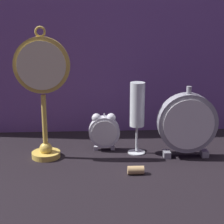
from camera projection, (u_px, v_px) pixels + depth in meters
ground_plane at (114, 167)px, 1.01m from camera, size 4.00×4.00×0.00m
fabric_backdrop_drape at (108, 28)px, 1.23m from camera, size 1.40×0.01×0.71m
pocket_watch_on_stand at (43, 89)px, 1.03m from camera, size 0.15×0.08×0.37m
alarm_clock_twin_bell at (104, 130)px, 1.12m from camera, size 0.09×0.03×0.12m
mantel_clock_silver at (187, 123)px, 1.06m from camera, size 0.17×0.04×0.21m
champagne_flute at (137, 109)px, 1.08m from camera, size 0.05×0.05×0.21m
wine_cork at (136, 170)px, 0.97m from camera, size 0.04×0.02×0.02m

